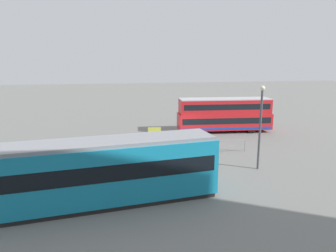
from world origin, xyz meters
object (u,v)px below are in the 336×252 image
(double_decker_bus, at_px, (224,115))
(info_sign, at_px, (154,135))
(pedestrian_near_railing, at_px, (153,150))
(tram_yellow, at_px, (96,172))
(street_lamp, at_px, (261,121))

(double_decker_bus, distance_m, info_sign, 11.50)
(double_decker_bus, height_order, pedestrian_near_railing, double_decker_bus)
(tram_yellow, xyz_separation_m, street_lamp, (-11.45, -3.53, 1.75))
(tram_yellow, height_order, pedestrian_near_railing, tram_yellow)
(info_sign, bearing_deg, double_decker_bus, -141.18)
(pedestrian_near_railing, bearing_deg, info_sign, -101.21)
(double_decker_bus, relative_size, pedestrian_near_railing, 6.00)
(double_decker_bus, bearing_deg, street_lamp, 80.53)
(tram_yellow, xyz_separation_m, pedestrian_near_railing, (-4.13, -6.48, -0.86))
(pedestrian_near_railing, bearing_deg, street_lamp, 158.01)
(pedestrian_near_railing, bearing_deg, tram_yellow, 57.51)
(pedestrian_near_railing, relative_size, info_sign, 0.70)
(tram_yellow, relative_size, pedestrian_near_railing, 7.85)
(street_lamp, bearing_deg, pedestrian_near_railing, -21.99)
(info_sign, bearing_deg, tram_yellow, 61.81)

